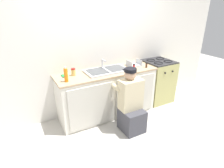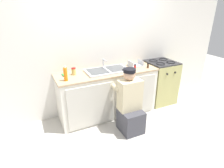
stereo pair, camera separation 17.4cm
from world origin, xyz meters
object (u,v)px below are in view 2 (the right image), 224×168
(plumber_person, at_px, (130,106))
(condiment_jar, at_px, (74,71))
(soap_bottle_orange, at_px, (65,74))
(dish_rack_tray, at_px, (135,65))
(sink_double_basin, at_px, (107,70))
(stove_range, at_px, (160,82))
(spice_bottle_pepper, at_px, (148,66))
(cell_phone, at_px, (64,75))
(spice_bottle_red, at_px, (135,67))

(plumber_person, distance_m, condiment_jar, 1.14)
(soap_bottle_orange, height_order, dish_rack_tray, soap_bottle_orange)
(sink_double_basin, height_order, stove_range, sink_double_basin)
(spice_bottle_pepper, height_order, condiment_jar, condiment_jar)
(sink_double_basin, distance_m, soap_bottle_orange, 0.81)
(plumber_person, xyz_separation_m, spice_bottle_pepper, (0.66, 0.47, 0.49))
(stove_range, height_order, spice_bottle_pepper, spice_bottle_pepper)
(sink_double_basin, bearing_deg, dish_rack_tray, 4.11)
(sink_double_basin, distance_m, cell_phone, 0.78)
(sink_double_basin, height_order, dish_rack_tray, sink_double_basin)
(sink_double_basin, relative_size, cell_phone, 5.71)
(spice_bottle_red, relative_size, dish_rack_tray, 0.37)
(spice_bottle_pepper, distance_m, cell_phone, 1.58)
(soap_bottle_orange, xyz_separation_m, dish_rack_tray, (1.43, 0.19, -0.09))
(plumber_person, height_order, condiment_jar, plumber_person)
(sink_double_basin, bearing_deg, cell_phone, 170.31)
(sink_double_basin, xyz_separation_m, spice_bottle_pepper, (0.78, -0.17, 0.03))
(stove_range, bearing_deg, cell_phone, 176.25)
(sink_double_basin, bearing_deg, spice_bottle_red, -15.03)
(condiment_jar, relative_size, dish_rack_tray, 0.46)
(soap_bottle_orange, bearing_deg, dish_rack_tray, 7.38)
(soap_bottle_orange, bearing_deg, cell_phone, 84.71)
(spice_bottle_pepper, bearing_deg, condiment_jar, 169.79)
(stove_range, xyz_separation_m, condiment_jar, (-1.87, 0.08, 0.50))
(condiment_jar, bearing_deg, sink_double_basin, -7.36)
(stove_range, relative_size, spice_bottle_pepper, 8.92)
(sink_double_basin, height_order, cell_phone, sink_double_basin)
(condiment_jar, height_order, dish_rack_tray, condiment_jar)
(spice_bottle_red, xyz_separation_m, cell_phone, (-1.28, 0.27, -0.04))
(condiment_jar, bearing_deg, soap_bottle_orange, -130.47)
(stove_range, bearing_deg, spice_bottle_pepper, -160.59)
(sink_double_basin, relative_size, dish_rack_tray, 2.86)
(condiment_jar, bearing_deg, plumber_person, -44.55)
(condiment_jar, xyz_separation_m, cell_phone, (-0.16, 0.05, -0.06))
(dish_rack_tray, bearing_deg, spice_bottle_pepper, -56.66)
(stove_range, height_order, dish_rack_tray, dish_rack_tray)
(condiment_jar, bearing_deg, spice_bottle_red, -10.92)
(plumber_person, xyz_separation_m, dish_rack_tray, (0.51, 0.69, 0.46))
(stove_range, xyz_separation_m, soap_bottle_orange, (-2.05, -0.14, 0.55))
(condiment_jar, height_order, soap_bottle_orange, soap_bottle_orange)
(sink_double_basin, relative_size, stove_range, 0.85)
(cell_phone, bearing_deg, condiment_jar, -18.13)
(sink_double_basin, bearing_deg, condiment_jar, 172.64)
(sink_double_basin, height_order, soap_bottle_orange, soap_bottle_orange)
(spice_bottle_pepper, bearing_deg, spice_bottle_red, 172.70)
(plumber_person, bearing_deg, spice_bottle_pepper, 35.64)
(condiment_jar, height_order, spice_bottle_red, condiment_jar)
(spice_bottle_pepper, distance_m, spice_bottle_red, 0.27)
(plumber_person, distance_m, spice_bottle_pepper, 0.94)
(spice_bottle_pepper, xyz_separation_m, spice_bottle_red, (-0.27, 0.03, 0.00))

